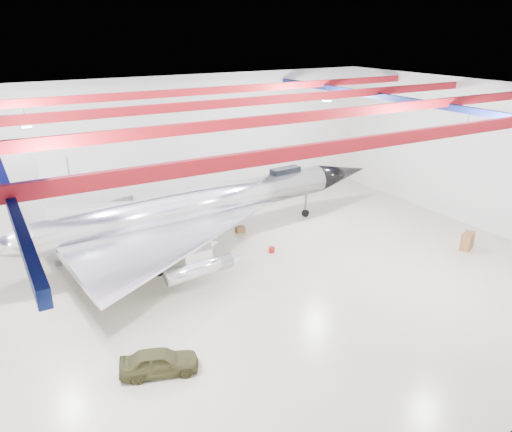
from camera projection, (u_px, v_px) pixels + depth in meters
floor at (246, 287)px, 29.72m from camera, size 40.00×40.00×0.00m
wall_back at (156, 147)px, 39.93m from camera, size 40.00×0.00×40.00m
wall_right at (481, 156)px, 37.08m from camera, size 0.00×30.00×30.00m
ceiling at (245, 99)px, 25.82m from camera, size 40.00×40.00×0.00m
ceiling_structure at (245, 113)px, 26.06m from camera, size 39.50×29.50×1.08m
jet_aircraft at (197, 209)px, 34.50m from camera, size 30.57×18.89×8.33m
jeep at (159, 362)px, 22.14m from camera, size 3.75×2.41×1.19m
desk at (467, 241)px, 34.66m from camera, size 1.42×1.09×1.17m
crate_ply at (113, 277)px, 30.56m from camera, size 0.44×0.36×0.31m
toolbox_red at (187, 238)px, 36.23m from camera, size 0.48×0.42×0.28m
parts_bin at (240, 229)px, 37.57m from camera, size 0.69×0.56×0.46m
crate_small at (58, 263)px, 32.43m from camera, size 0.45×0.40×0.27m
tool_chest at (272, 250)px, 34.23m from camera, size 0.55×0.55×0.38m
spares_box at (197, 238)px, 36.16m from camera, size 0.50×0.50×0.35m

